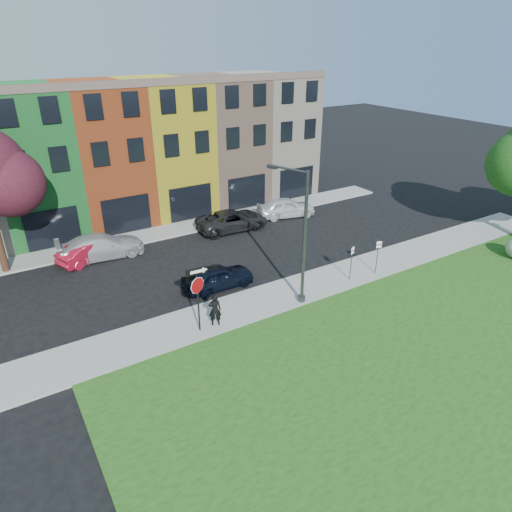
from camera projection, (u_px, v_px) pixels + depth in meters
ground at (323, 319)px, 23.26m from camera, size 120.00×120.00×0.00m
sidewalk_near at (317, 284)px, 26.48m from camera, size 40.00×3.00×0.12m
sidewalk_far at (161, 233)px, 33.34m from camera, size 40.00×2.40×0.12m
rowhouse_block at (133, 148)px, 36.17m from camera, size 30.00×10.12×10.00m
stop_sign at (197, 287)px, 21.18m from camera, size 1.05×0.11×3.40m
man at (215, 310)px, 22.28m from camera, size 0.92×0.86×1.72m
sedan_near at (218, 277)px, 25.89m from camera, size 1.74×4.17×1.41m
parked_car_red at (89, 251)px, 29.08m from camera, size 4.31×5.10×1.35m
parked_car_silver at (101, 246)px, 29.46m from camera, size 2.83×5.67×1.57m
parked_car_dark at (232, 220)px, 33.73m from camera, size 3.15×5.67×1.49m
parked_car_white at (286, 207)px, 36.15m from camera, size 4.22×5.56×1.57m
street_lamp at (301, 238)px, 23.23m from camera, size 1.12×2.48×7.18m
parking_sign_a at (352, 259)px, 26.23m from camera, size 0.31×0.14×2.20m
parking_sign_b at (378, 253)px, 26.97m from camera, size 0.30×0.16×2.19m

